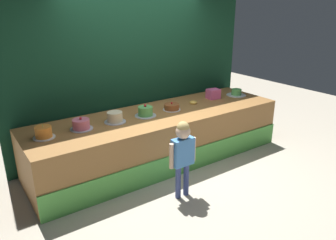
{
  "coord_description": "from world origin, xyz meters",
  "views": [
    {
      "loc": [
        -2.56,
        -3.32,
        2.36
      ],
      "look_at": [
        -0.01,
        0.35,
        0.74
      ],
      "focal_mm": 34.36,
      "sensor_mm": 36.0,
      "label": 1
    }
  ],
  "objects": [
    {
      "name": "pink_box",
      "position": [
        1.23,
        0.72,
        0.86
      ],
      "size": [
        0.23,
        0.19,
        0.17
      ],
      "primitive_type": "cube",
      "rotation": [
        0.0,
        0.0,
        -0.09
      ],
      "color": "pink",
      "rests_on": "stage_platform"
    },
    {
      "name": "curtain_backdrop",
      "position": [
        0.0,
        1.26,
        1.36
      ],
      "size": [
        4.31,
        0.08,
        2.71
      ],
      "primitive_type": "cube",
      "color": "#113823",
      "rests_on": "ground_plane"
    },
    {
      "name": "cake_far_right",
      "position": [
        1.72,
        0.64,
        0.83
      ],
      "size": [
        0.36,
        0.36,
        0.12
      ],
      "color": "silver",
      "rests_on": "stage_platform"
    },
    {
      "name": "child_figure",
      "position": [
        -0.35,
        -0.47,
        0.67
      ],
      "size": [
        0.4,
        0.18,
        1.03
      ],
      "color": "#3F4C8C",
      "rests_on": "ground_plane"
    },
    {
      "name": "cake_center_right",
      "position": [
        -0.25,
        0.6,
        0.85
      ],
      "size": [
        0.32,
        0.32,
        0.18
      ],
      "color": "silver",
      "rests_on": "stage_platform"
    },
    {
      "name": "cake_right",
      "position": [
        0.25,
        0.61,
        0.83
      ],
      "size": [
        0.28,
        0.28,
        0.13
      ],
      "color": "white",
      "rests_on": "stage_platform"
    },
    {
      "name": "cake_center_left",
      "position": [
        -0.74,
        0.61,
        0.85
      ],
      "size": [
        0.3,
        0.3,
        0.15
      ],
      "color": "silver",
      "rests_on": "stage_platform"
    },
    {
      "name": "ground_plane",
      "position": [
        0.0,
        0.0,
        0.0
      ],
      "size": [
        12.0,
        12.0,
        0.0
      ],
      "primitive_type": "plane",
      "color": "#BCB29E"
    },
    {
      "name": "donut",
      "position": [
        0.74,
        0.67,
        0.8
      ],
      "size": [
        0.13,
        0.13,
        0.04
      ],
      "primitive_type": "torus",
      "color": "#F2BF4C",
      "rests_on": "stage_platform"
    },
    {
      "name": "cake_left",
      "position": [
        -1.23,
        0.62,
        0.84
      ],
      "size": [
        0.3,
        0.3,
        0.17
      ],
      "color": "silver",
      "rests_on": "stage_platform"
    },
    {
      "name": "stage_platform",
      "position": [
        0.0,
        0.58,
        0.39
      ],
      "size": [
        4.04,
        1.18,
        0.78
      ],
      "color": "#9E6B38",
      "rests_on": "ground_plane"
    },
    {
      "name": "cake_far_left",
      "position": [
        -1.72,
        0.61,
        0.85
      ],
      "size": [
        0.27,
        0.27,
        0.18
      ],
      "color": "white",
      "rests_on": "stage_platform"
    }
  ]
}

